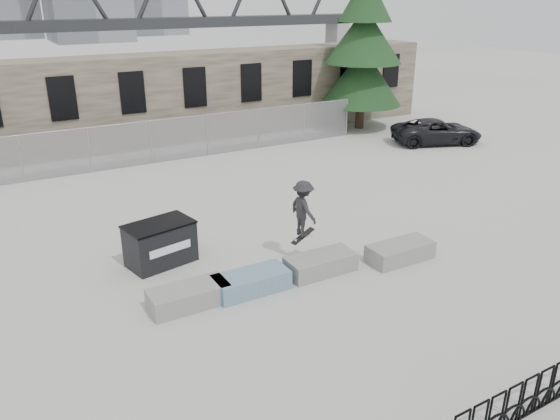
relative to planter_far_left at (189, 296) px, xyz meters
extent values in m
plane|color=beige|center=(2.94, 0.06, -0.28)|extent=(120.00, 120.00, 0.00)
cube|color=brown|center=(2.94, 16.31, 1.97)|extent=(36.00, 2.50, 4.50)
cube|color=black|center=(-0.26, 15.04, 2.62)|extent=(1.20, 0.12, 2.00)
cube|color=black|center=(2.94, 15.04, 2.62)|extent=(1.20, 0.12, 2.00)
cube|color=black|center=(6.14, 15.04, 2.62)|extent=(1.20, 0.12, 2.00)
cube|color=black|center=(9.34, 15.04, 2.62)|extent=(1.20, 0.12, 2.00)
cube|color=black|center=(12.54, 15.04, 2.62)|extent=(1.20, 0.12, 2.00)
cube|color=black|center=(15.74, 15.04, 2.62)|extent=(1.20, 0.12, 2.00)
cube|color=black|center=(18.94, 15.04, 2.62)|extent=(1.20, 0.12, 2.00)
cylinder|color=gray|center=(-2.56, 12.56, 0.72)|extent=(0.06, 0.06, 2.00)
cylinder|color=gray|center=(0.19, 12.56, 0.72)|extent=(0.06, 0.06, 2.00)
cylinder|color=gray|center=(2.94, 12.56, 0.72)|extent=(0.06, 0.06, 2.00)
cylinder|color=gray|center=(5.69, 12.56, 0.72)|extent=(0.06, 0.06, 2.00)
cylinder|color=gray|center=(8.44, 12.56, 0.72)|extent=(0.06, 0.06, 2.00)
cylinder|color=gray|center=(11.19, 12.56, 0.72)|extent=(0.06, 0.06, 2.00)
cylinder|color=gray|center=(13.94, 12.56, 0.72)|extent=(0.06, 0.06, 2.00)
cube|color=#99999E|center=(2.94, 12.56, 0.72)|extent=(22.00, 0.02, 2.00)
cylinder|color=gray|center=(2.94, 12.56, 1.72)|extent=(22.00, 0.04, 0.04)
cube|color=gray|center=(0.00, 0.00, -0.02)|extent=(2.00, 0.90, 0.52)
cube|color=#2D471E|center=(0.00, 0.00, 0.18)|extent=(1.76, 0.66, 0.10)
cube|color=teal|center=(1.70, -0.12, -0.02)|extent=(2.00, 0.90, 0.52)
cube|color=#2D471E|center=(1.70, -0.12, 0.18)|extent=(1.76, 0.66, 0.10)
cube|color=gray|center=(3.89, -0.14, -0.02)|extent=(2.00, 0.90, 0.52)
cube|color=#2D471E|center=(3.89, -0.14, 0.18)|extent=(1.76, 0.66, 0.10)
cube|color=gray|center=(6.36, -0.65, -0.02)|extent=(2.00, 0.90, 0.52)
cube|color=#2D471E|center=(6.36, -0.65, 0.18)|extent=(1.76, 0.66, 0.10)
cube|color=black|center=(0.14, 2.63, 0.32)|extent=(2.05, 1.47, 1.21)
cube|color=black|center=(0.14, 2.63, 0.94)|extent=(2.10, 1.53, 0.06)
cube|color=white|center=(0.25, 2.06, 0.37)|extent=(1.28, 0.28, 0.23)
cube|color=black|center=(4.11, -6.78, -0.26)|extent=(4.05, 0.14, 0.04)
torus|color=black|center=(3.21, -6.80, 0.17)|extent=(0.89, 0.07, 0.89)
torus|color=black|center=(3.66, -6.79, 0.17)|extent=(0.89, 0.07, 0.89)
torus|color=black|center=(4.11, -6.78, 0.17)|extent=(0.89, 0.07, 0.89)
torus|color=black|center=(4.56, -6.77, 0.17)|extent=(0.89, 0.07, 0.89)
torus|color=black|center=(5.01, -6.76, 0.17)|extent=(0.89, 0.07, 0.89)
cylinder|color=#38281E|center=(15.65, 13.63, 0.79)|extent=(0.50, 0.50, 2.15)
cone|color=black|center=(15.65, 13.63, 2.72)|extent=(4.57, 4.57, 3.20)
cone|color=black|center=(15.65, 13.63, 4.92)|extent=(4.29, 4.29, 3.00)
cube|color=#2D3033|center=(12.94, 55.06, 3.72)|extent=(70.00, 3.00, 1.20)
cube|color=gray|center=(42.94, 55.06, 1.72)|extent=(2.00, 3.00, 4.00)
imported|color=black|center=(17.03, 8.82, 0.36)|extent=(5.07, 3.63, 1.28)
imported|color=#252528|center=(3.82, 0.73, 1.37)|extent=(0.68, 1.11, 1.66)
cube|color=black|center=(3.82, 0.73, 0.51)|extent=(0.77, 0.30, 0.34)
cylinder|color=beige|center=(3.54, 0.66, 0.46)|extent=(0.06, 0.03, 0.06)
cylinder|color=beige|center=(3.54, 0.80, 0.46)|extent=(0.06, 0.03, 0.06)
cylinder|color=beige|center=(4.10, 0.66, 0.46)|extent=(0.06, 0.03, 0.06)
cylinder|color=beige|center=(4.10, 0.80, 0.46)|extent=(0.06, 0.03, 0.06)
camera|label=1|loc=(-3.86, -11.55, 7.11)|focal=35.00mm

